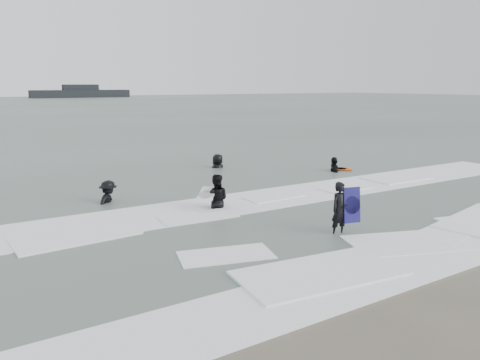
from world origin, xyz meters
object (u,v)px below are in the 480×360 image
surfer_wading (216,210)px  surfer_breaker (109,204)px  vessel_horizon (81,93)px  surfer_right_far (218,169)px  surfer_right_near (334,172)px  surfer_centre (339,236)px

surfer_wading → surfer_breaker: (-2.79, 2.56, 0.00)m
vessel_horizon → surfer_breaker: bearing=-102.5°
surfer_breaker → surfer_right_far: 7.64m
surfer_wading → surfer_right_near: (7.82, 2.96, 0.00)m
surfer_centre → surfer_right_far: bearing=81.7°
surfer_right_far → surfer_breaker: bearing=17.6°
surfer_breaker → vessel_horizon: 135.57m
surfer_breaker → vessel_horizon: vessel_horizon is taller
surfer_wading → surfer_centre: bearing=143.2°
surfer_wading → surfer_breaker: surfer_wading is taller
surfer_breaker → surfer_right_far: surfer_right_far is taller
surfer_right_near → vessel_horizon: size_ratio=0.07×
surfer_wading → surfer_right_far: surfer_right_far is taller
surfer_breaker → surfer_centre: bearing=-103.9°
surfer_centre → surfer_right_near: 9.42m
vessel_horizon → surfer_right_near: bearing=-98.1°
surfer_centre → vessel_horizon: size_ratio=0.05×
surfer_wading → surfer_right_near: size_ratio=0.92×
surfer_centre → vessel_horizon: bearing=82.7°
surfer_right_near → surfer_right_far: surfer_right_near is taller
surfer_right_far → surfer_wading: bearing=46.4°
surfer_centre → surfer_breaker: size_ratio=0.90×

